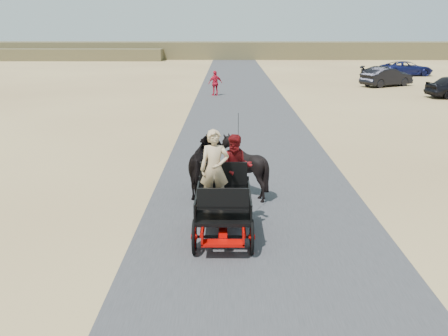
{
  "coord_description": "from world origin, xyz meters",
  "views": [
    {
      "loc": [
        -0.79,
        -13.09,
        4.74
      ],
      "look_at": [
        -0.9,
        -0.74,
        1.2
      ],
      "focal_mm": 40.0,
      "sensor_mm": 36.0,
      "label": 1
    }
  ],
  "objects_px": {
    "horse_left": "(205,166)",
    "car_d": "(406,69)",
    "pedestrian": "(215,83)",
    "car_b": "(387,77)",
    "car_c": "(384,73)",
    "carriage": "(223,222)",
    "horse_right": "(244,166)"
  },
  "relations": [
    {
      "from": "horse_right",
      "to": "car_c",
      "type": "bearing_deg",
      "value": -113.17
    },
    {
      "from": "carriage",
      "to": "pedestrian",
      "type": "bearing_deg",
      "value": 91.92
    },
    {
      "from": "horse_right",
      "to": "car_d",
      "type": "bearing_deg",
      "value": -115.32
    },
    {
      "from": "horse_right",
      "to": "pedestrian",
      "type": "bearing_deg",
      "value": -86.33
    },
    {
      "from": "carriage",
      "to": "car_d",
      "type": "relative_size",
      "value": 0.48
    },
    {
      "from": "carriage",
      "to": "horse_right",
      "type": "relative_size",
      "value": 1.41
    },
    {
      "from": "car_c",
      "to": "car_b",
      "type": "bearing_deg",
      "value": -174.07
    },
    {
      "from": "pedestrian",
      "to": "car_b",
      "type": "distance_m",
      "value": 14.75
    },
    {
      "from": "horse_left",
      "to": "car_d",
      "type": "bearing_deg",
      "value": -116.75
    },
    {
      "from": "car_b",
      "to": "car_d",
      "type": "distance_m",
      "value": 9.89
    },
    {
      "from": "horse_left",
      "to": "horse_right",
      "type": "relative_size",
      "value": 1.18
    },
    {
      "from": "pedestrian",
      "to": "carriage",
      "type": "bearing_deg",
      "value": 67.21
    },
    {
      "from": "car_d",
      "to": "car_c",
      "type": "bearing_deg",
      "value": 131.49
    },
    {
      "from": "pedestrian",
      "to": "car_c",
      "type": "relative_size",
      "value": 0.41
    },
    {
      "from": "carriage",
      "to": "horse_right",
      "type": "xyz_separation_m",
      "value": [
        0.55,
        3.0,
        0.49
      ]
    },
    {
      "from": "horse_left",
      "to": "car_d",
      "type": "relative_size",
      "value": 0.4
    },
    {
      "from": "carriage",
      "to": "car_c",
      "type": "height_order",
      "value": "car_c"
    },
    {
      "from": "car_d",
      "to": "pedestrian",
      "type": "bearing_deg",
      "value": 119.5
    },
    {
      "from": "carriage",
      "to": "car_d",
      "type": "height_order",
      "value": "car_d"
    },
    {
      "from": "carriage",
      "to": "car_b",
      "type": "relative_size",
      "value": 0.54
    },
    {
      "from": "horse_left",
      "to": "horse_right",
      "type": "xyz_separation_m",
      "value": [
        1.1,
        0.0,
        0.0
      ]
    },
    {
      "from": "carriage",
      "to": "pedestrian",
      "type": "distance_m",
      "value": 24.21
    },
    {
      "from": "horse_right",
      "to": "pedestrian",
      "type": "height_order",
      "value": "pedestrian"
    },
    {
      "from": "horse_right",
      "to": "car_c",
      "type": "distance_m",
      "value": 34.37
    },
    {
      "from": "pedestrian",
      "to": "car_d",
      "type": "height_order",
      "value": "pedestrian"
    },
    {
      "from": "horse_right",
      "to": "car_c",
      "type": "xyz_separation_m",
      "value": [
        13.52,
        31.6,
        -0.24
      ]
    },
    {
      "from": "carriage",
      "to": "horse_left",
      "type": "height_order",
      "value": "horse_left"
    },
    {
      "from": "horse_left",
      "to": "car_c",
      "type": "relative_size",
      "value": 0.48
    },
    {
      "from": "car_b",
      "to": "car_d",
      "type": "bearing_deg",
      "value": -56.2
    },
    {
      "from": "horse_right",
      "to": "car_b",
      "type": "xyz_separation_m",
      "value": [
        12.26,
        26.84,
        -0.12
      ]
    },
    {
      "from": "pedestrian",
      "to": "car_c",
      "type": "distance_m",
      "value": 18.16
    },
    {
      "from": "car_b",
      "to": "car_c",
      "type": "relative_size",
      "value": 1.05
    }
  ]
}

